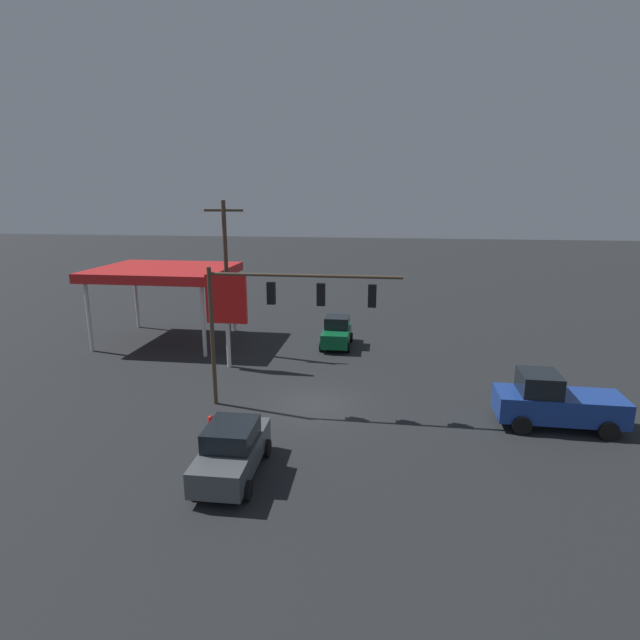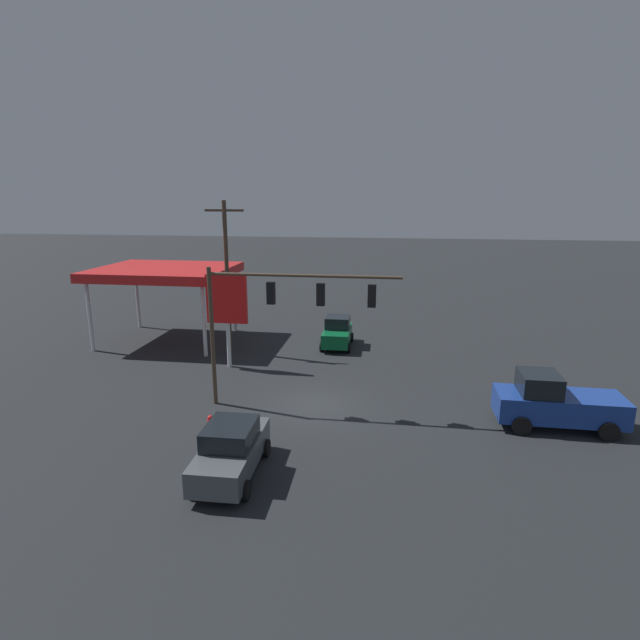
{
  "view_description": "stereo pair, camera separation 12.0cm",
  "coord_description": "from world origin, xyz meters",
  "px_view_note": "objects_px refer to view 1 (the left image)",
  "views": [
    {
      "loc": [
        -3.4,
        21.96,
        9.67
      ],
      "look_at": [
        0.0,
        -2.0,
        3.67
      ],
      "focal_mm": 28.0,
      "sensor_mm": 36.0,
      "label": 1
    },
    {
      "loc": [
        -3.51,
        21.94,
        9.67
      ],
      "look_at": [
        0.0,
        -2.0,
        3.67
      ],
      "focal_mm": 28.0,
      "sensor_mm": 36.0,
      "label": 2
    }
  ],
  "objects_px": {
    "traffic_signal_assembly": "(282,305)",
    "sedan_far": "(232,450)",
    "pickup_parked": "(555,402)",
    "utility_pole": "(226,274)",
    "price_sign": "(226,303)",
    "hatchback_crossing": "(337,332)",
    "fire_hydrant": "(211,425)"
  },
  "relations": [
    {
      "from": "traffic_signal_assembly",
      "to": "hatchback_crossing",
      "type": "height_order",
      "value": "traffic_signal_assembly"
    },
    {
      "from": "sedan_far",
      "to": "fire_hydrant",
      "type": "height_order",
      "value": "sedan_far"
    },
    {
      "from": "utility_pole",
      "to": "hatchback_crossing",
      "type": "bearing_deg",
      "value": -162.06
    },
    {
      "from": "hatchback_crossing",
      "to": "fire_hydrant",
      "type": "bearing_deg",
      "value": -16.29
    },
    {
      "from": "utility_pole",
      "to": "hatchback_crossing",
      "type": "distance_m",
      "value": 8.11
    },
    {
      "from": "traffic_signal_assembly",
      "to": "utility_pole",
      "type": "height_order",
      "value": "utility_pole"
    },
    {
      "from": "traffic_signal_assembly",
      "to": "hatchback_crossing",
      "type": "bearing_deg",
      "value": -97.77
    },
    {
      "from": "sedan_far",
      "to": "pickup_parked",
      "type": "height_order",
      "value": "pickup_parked"
    },
    {
      "from": "utility_pole",
      "to": "pickup_parked",
      "type": "height_order",
      "value": "utility_pole"
    },
    {
      "from": "price_sign",
      "to": "sedan_far",
      "type": "height_order",
      "value": "price_sign"
    },
    {
      "from": "traffic_signal_assembly",
      "to": "utility_pole",
      "type": "xyz_separation_m",
      "value": [
        5.27,
        -8.1,
        0.06
      ]
    },
    {
      "from": "traffic_signal_assembly",
      "to": "utility_pole",
      "type": "distance_m",
      "value": 9.67
    },
    {
      "from": "sedan_far",
      "to": "pickup_parked",
      "type": "xyz_separation_m",
      "value": [
        -12.53,
        -5.68,
        0.16
      ]
    },
    {
      "from": "sedan_far",
      "to": "fire_hydrant",
      "type": "relative_size",
      "value": 5.04
    },
    {
      "from": "utility_pole",
      "to": "fire_hydrant",
      "type": "xyz_separation_m",
      "value": [
        -2.89,
        11.3,
        -4.58
      ]
    },
    {
      "from": "price_sign",
      "to": "hatchback_crossing",
      "type": "relative_size",
      "value": 1.42
    },
    {
      "from": "hatchback_crossing",
      "to": "pickup_parked",
      "type": "height_order",
      "value": "pickup_parked"
    },
    {
      "from": "utility_pole",
      "to": "pickup_parked",
      "type": "bearing_deg",
      "value": 153.99
    },
    {
      "from": "utility_pole",
      "to": "price_sign",
      "type": "relative_size",
      "value": 1.74
    },
    {
      "from": "pickup_parked",
      "to": "hatchback_crossing",
      "type": "bearing_deg",
      "value": -44.43
    },
    {
      "from": "pickup_parked",
      "to": "traffic_signal_assembly",
      "type": "bearing_deg",
      "value": -0.87
    },
    {
      "from": "hatchback_crossing",
      "to": "fire_hydrant",
      "type": "distance_m",
      "value": 13.99
    },
    {
      "from": "hatchback_crossing",
      "to": "sedan_far",
      "type": "relative_size",
      "value": 0.86
    },
    {
      "from": "traffic_signal_assembly",
      "to": "sedan_far",
      "type": "bearing_deg",
      "value": 84.57
    },
    {
      "from": "utility_pole",
      "to": "sedan_far",
      "type": "relative_size",
      "value": 2.14
    },
    {
      "from": "traffic_signal_assembly",
      "to": "pickup_parked",
      "type": "xyz_separation_m",
      "value": [
        -11.96,
        0.31,
        -3.84
      ]
    },
    {
      "from": "pickup_parked",
      "to": "fire_hydrant",
      "type": "bearing_deg",
      "value": 12.0
    },
    {
      "from": "pickup_parked",
      "to": "fire_hydrant",
      "type": "relative_size",
      "value": 5.93
    },
    {
      "from": "traffic_signal_assembly",
      "to": "price_sign",
      "type": "bearing_deg",
      "value": -50.23
    },
    {
      "from": "utility_pole",
      "to": "fire_hydrant",
      "type": "height_order",
      "value": "utility_pole"
    },
    {
      "from": "traffic_signal_assembly",
      "to": "pickup_parked",
      "type": "height_order",
      "value": "traffic_signal_assembly"
    },
    {
      "from": "pickup_parked",
      "to": "fire_hydrant",
      "type": "distance_m",
      "value": 14.65
    }
  ]
}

